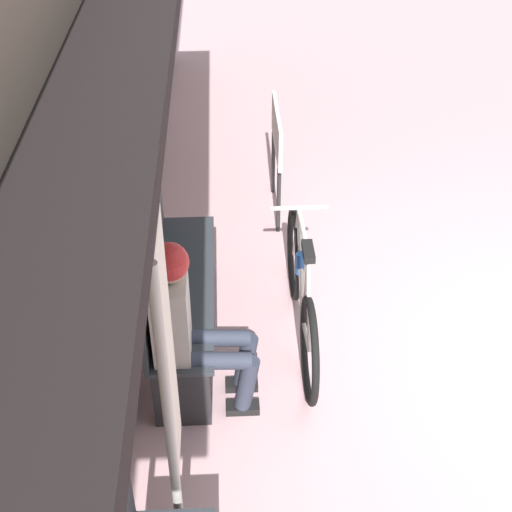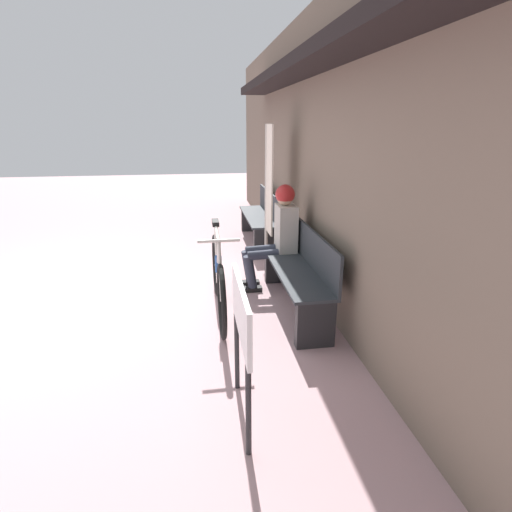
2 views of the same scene
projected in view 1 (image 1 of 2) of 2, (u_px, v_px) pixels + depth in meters
name	position (u px, v px, depth m)	size (l,w,h in m)	color
storefront_wall	(95.00, 183.00, 3.73)	(12.00, 0.56, 3.20)	#756656
park_bench_near	(176.00, 292.00, 4.97)	(1.69, 0.42, 0.87)	#2D3338
bicycle	(301.00, 295.00, 4.98)	(1.76, 0.40, 0.96)	black
person_seated	(188.00, 318.00, 4.27)	(0.34, 0.64, 1.27)	#2D3342
banner_pole	(168.00, 378.00, 3.33)	(0.45, 0.05, 1.94)	#B7B2A8
signboard	(277.00, 138.00, 6.11)	(0.82, 0.04, 1.00)	#232326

